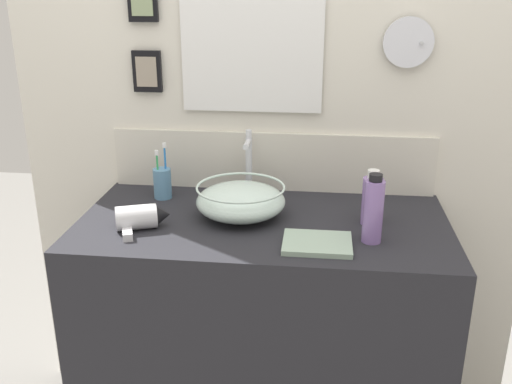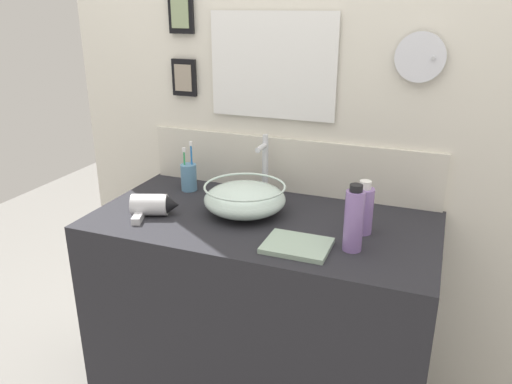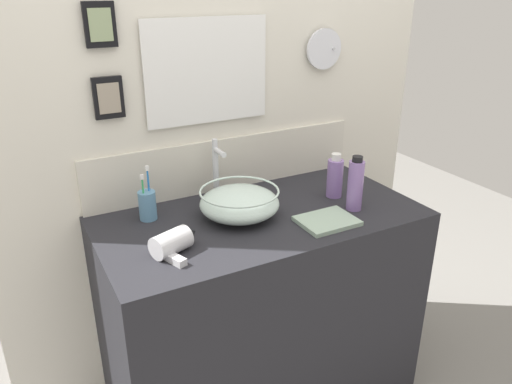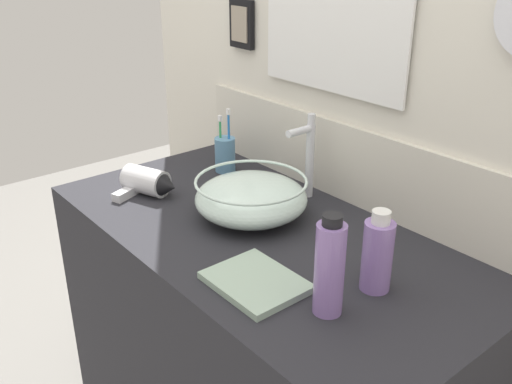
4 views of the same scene
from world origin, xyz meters
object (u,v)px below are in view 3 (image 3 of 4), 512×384
Objects in this scene: glass_bowl_sink at (239,203)px; hand_towel at (327,221)px; toothbrush_cup at (147,205)px; faucet at (216,166)px; lotion_bottle at (335,177)px; spray_bottle at (355,184)px; hair_drier at (175,242)px.

glass_bowl_sink is 1.45× the size of hand_towel.
faucet is at bearing 11.21° from toothbrush_cup.
spray_bottle is at bearing -92.81° from lotion_bottle.
hair_drier is at bearing -170.10° from lotion_bottle.
hair_drier reaches higher than hand_towel.
toothbrush_cup reaches higher than lotion_bottle.
hair_drier is 0.86× the size of spray_bottle.
hair_drier is at bearing 173.71° from hand_towel.
spray_bottle is at bearing -19.15° from glass_bowl_sink.
lotion_bottle is (0.43, -0.21, -0.05)m from faucet.
lotion_bottle reaches higher than hand_towel.
faucet is at bearing 90.00° from glass_bowl_sink.
hand_towel is at bearing -131.84° from lotion_bottle.
spray_bottle is at bearing 17.57° from hand_towel.
spray_bottle is (0.42, -0.15, 0.04)m from glass_bowl_sink.
glass_bowl_sink is 0.22m from faucet.
lotion_bottle is (0.43, -0.01, 0.03)m from glass_bowl_sink.
faucet is 1.32× the size of hair_drier.
lotion_bottle is at bearing -26.47° from faucet.
lotion_bottle is (0.73, -0.15, 0.03)m from toothbrush_cup.
faucet reaches higher than toothbrush_cup.
faucet is 0.46m from hair_drier.
lotion_bottle is at bearing -11.70° from toothbrush_cup.
hand_towel is at bearing -162.43° from spray_bottle.
toothbrush_cup is at bearing -168.79° from faucet.
lotion_bottle is (0.73, 0.13, 0.05)m from hair_drier.
toothbrush_cup is 1.12× the size of lotion_bottle.
hand_towel is (-0.17, -0.19, -0.07)m from lotion_bottle.
glass_bowl_sink is at bearing -90.00° from faucet.
hand_towel is (0.26, -0.40, -0.13)m from faucet.
hair_drier is (-0.30, -0.34, -0.10)m from faucet.
glass_bowl_sink is 0.33m from hair_drier.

